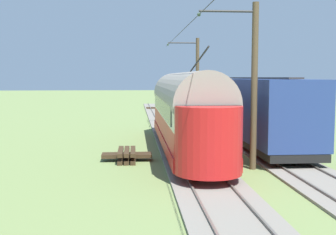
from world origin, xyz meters
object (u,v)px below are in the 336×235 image
at_px(catenary_pole_foreground, 197,81).
at_px(catenary_pole_mid_near, 253,84).
at_px(vintage_streetcar, 185,110).
at_px(spare_tie_stack, 127,155).
at_px(coach_adjacent, 254,109).

height_order(catenary_pole_foreground, catenary_pole_mid_near, same).
bearing_deg(catenary_pole_foreground, vintage_streetcar, 78.82).
distance_m(vintage_streetcar, catenary_pole_foreground, 12.30).
bearing_deg(catenary_pole_mid_near, spare_tie_stack, -23.32).
distance_m(catenary_pole_foreground, catenary_pole_mid_near, 16.95).
height_order(vintage_streetcar, catenary_pole_foreground, catenary_pole_foreground).
distance_m(vintage_streetcar, catenary_pole_mid_near, 5.71).
relative_size(coach_adjacent, catenary_pole_foreground, 2.04).
distance_m(vintage_streetcar, spare_tie_stack, 4.53).
xyz_separation_m(vintage_streetcar, catenary_pole_foreground, (-2.37, -11.97, 1.50)).
height_order(coach_adjacent, catenary_pole_foreground, catenary_pole_foreground).
distance_m(catenary_pole_foreground, spare_tie_stack, 15.97).
xyz_separation_m(coach_adjacent, spare_tie_stack, (7.48, 4.38, -1.90)).
distance_m(catenary_pole_mid_near, spare_tie_stack, 6.93).
bearing_deg(catenary_pole_foreground, spare_tie_stack, 69.34).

